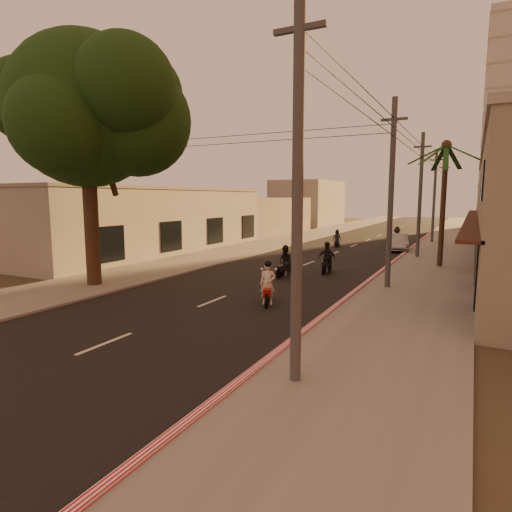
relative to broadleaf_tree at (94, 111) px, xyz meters
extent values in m
plane|color=#383023|center=(6.61, -2.14, -8.48)|extent=(160.00, 160.00, 0.00)
cube|color=black|center=(6.61, 17.86, -8.47)|extent=(10.00, 140.00, 0.02)
cube|color=slate|center=(14.11, 17.86, -8.42)|extent=(5.00, 140.00, 0.12)
cube|color=slate|center=(-0.89, 17.86, -8.42)|extent=(5.00, 140.00, 0.12)
cube|color=red|center=(11.71, 12.86, -8.38)|extent=(0.20, 60.00, 0.20)
cube|color=#3D2018|center=(16.31, 15.86, -5.38)|extent=(0.80, 34.00, 0.12)
cube|color=#9D988E|center=(-7.39, 11.86, -5.98)|extent=(8.00, 24.00, 5.00)
cube|color=gray|center=(-7.39, 11.86, -3.38)|extent=(8.20, 24.20, 0.20)
cylinder|color=black|center=(-0.39, -0.14, -5.48)|extent=(0.70, 0.70, 6.00)
cylinder|color=black|center=(0.41, 0.26, -2.48)|extent=(1.22, 2.17, 3.04)
cylinder|color=black|center=(-0.99, -0.44, -2.28)|extent=(1.31, 1.49, 2.73)
sphere|color=black|center=(-0.39, -0.14, 0.02)|extent=(7.20, 7.20, 7.20)
sphere|color=black|center=(1.81, 0.86, -0.48)|extent=(5.20, 5.20, 5.20)
sphere|color=black|center=(-2.19, 0.66, -0.28)|extent=(4.80, 4.80, 4.80)
sphere|color=black|center=(0.21, -1.94, -0.88)|extent=(4.60, 4.60, 4.60)
sphere|color=black|center=(2.61, -0.64, 0.72)|extent=(4.40, 4.40, 4.40)
sphere|color=black|center=(-2.79, -1.34, 0.52)|extent=(4.00, 4.00, 4.00)
sphere|color=black|center=(0.81, 2.26, 1.12)|extent=(4.40, 4.40, 4.40)
cylinder|color=black|center=(14.61, 13.86, -4.68)|extent=(0.32, 0.32, 7.60)
sphere|color=black|center=(14.61, 13.86, -0.88)|extent=(0.60, 0.60, 0.60)
cylinder|color=#38383A|center=(12.81, -6.14, -3.98)|extent=(0.26, 0.26, 9.00)
cube|color=#38383A|center=(12.81, -6.14, -0.48)|extent=(1.20, 0.12, 0.12)
cylinder|color=#38383A|center=(12.81, 5.86, -3.98)|extent=(0.26, 0.26, 9.00)
cube|color=#38383A|center=(12.81, 5.86, -0.48)|extent=(1.20, 0.12, 0.12)
cylinder|color=#38383A|center=(12.81, 17.86, -3.98)|extent=(0.26, 0.26, 9.00)
cube|color=#38383A|center=(12.81, 17.86, -0.48)|extent=(1.20, 0.12, 0.12)
cylinder|color=#38383A|center=(12.81, 29.86, -3.98)|extent=(0.26, 0.26, 9.00)
cube|color=#38383A|center=(12.81, 29.86, -0.48)|extent=(1.20, 0.12, 0.12)
cylinder|color=#38383A|center=(12.81, 41.86, -3.98)|extent=(0.26, 0.26, 9.00)
cube|color=#38383A|center=(12.81, 41.86, -0.48)|extent=(1.20, 0.12, 0.12)
cube|color=#9D988E|center=(-7.39, 31.86, -6.28)|extent=(8.00, 14.00, 4.40)
cube|color=#9D988E|center=(-7.39, 49.86, -4.98)|extent=(8.00, 14.00, 7.00)
cylinder|color=black|center=(8.67, 1.17, -8.18)|extent=(0.31, 0.59, 0.59)
cylinder|color=black|center=(9.15, -0.07, -8.18)|extent=(0.31, 0.59, 0.59)
cube|color=maroon|center=(8.94, 0.48, -7.89)|extent=(0.70, 1.19, 0.32)
cube|color=maroon|center=(8.74, 0.97, -7.74)|extent=(0.33, 0.21, 0.63)
cylinder|color=silver|center=(8.70, 1.09, -7.36)|extent=(0.56, 0.25, 0.04)
imported|color=beige|center=(8.94, 0.48, -7.59)|extent=(0.93, 0.86, 1.78)
sphere|color=black|center=(8.94, 0.48, -6.75)|extent=(0.32, 0.32, 0.32)
sphere|color=silver|center=(8.43, 0.96, -7.10)|extent=(0.13, 0.13, 0.13)
sphere|color=silver|center=(8.98, 1.18, -7.10)|extent=(0.13, 0.13, 0.13)
cylinder|color=black|center=(7.40, 7.10, -8.19)|extent=(0.25, 0.58, 0.58)
cylinder|color=black|center=(7.06, 5.85, -8.19)|extent=(0.25, 0.58, 0.58)
cube|color=black|center=(7.21, 6.40, -7.91)|extent=(0.58, 1.17, 0.31)
cube|color=black|center=(7.34, 6.90, -7.75)|extent=(0.33, 0.18, 0.62)
cylinder|color=silver|center=(7.37, 7.02, -7.39)|extent=(0.56, 0.19, 0.04)
imported|color=black|center=(7.21, 6.40, -7.61)|extent=(1.17, 1.08, 1.73)
sphere|color=black|center=(7.21, 6.40, -6.79)|extent=(0.31, 0.31, 0.31)
cylinder|color=black|center=(8.82, 9.40, -8.18)|extent=(0.14, 0.60, 0.60)
cylinder|color=black|center=(8.89, 8.07, -8.18)|extent=(0.14, 0.60, 0.60)
cube|color=black|center=(8.86, 8.65, -7.89)|extent=(0.36, 1.18, 0.32)
cube|color=black|center=(8.83, 9.18, -7.73)|extent=(0.32, 0.12, 0.64)
cylinder|color=silver|center=(8.83, 9.31, -7.36)|extent=(0.59, 0.07, 0.04)
imported|color=black|center=(8.86, 8.65, -7.58)|extent=(1.09, 0.54, 1.79)
sphere|color=black|center=(8.86, 8.65, -6.74)|extent=(0.32, 0.32, 0.32)
cylinder|color=black|center=(5.42, 22.71, -8.22)|extent=(0.18, 0.51, 0.51)
cylinder|color=black|center=(5.61, 21.59, -8.22)|extent=(0.18, 0.51, 0.51)
cube|color=black|center=(5.53, 22.08, -7.98)|extent=(0.42, 1.02, 0.27)
cube|color=black|center=(5.45, 22.53, -7.84)|extent=(0.28, 0.14, 0.54)
cylinder|color=silver|center=(5.43, 22.63, -7.53)|extent=(0.50, 0.13, 0.04)
imported|color=black|center=(5.53, 22.08, -7.72)|extent=(0.91, 0.74, 1.52)
sphere|color=black|center=(5.53, 22.08, -7.01)|extent=(0.27, 0.27, 0.27)
cylinder|color=black|center=(10.77, 24.38, -8.18)|extent=(0.36, 0.59, 0.60)
cylinder|color=black|center=(10.18, 23.17, -8.18)|extent=(0.36, 0.59, 0.60)
cube|color=black|center=(10.44, 23.70, -7.89)|extent=(0.79, 1.19, 0.32)
cube|color=black|center=(10.68, 24.18, -7.72)|extent=(0.34, 0.24, 0.64)
cylinder|color=silver|center=(10.73, 24.30, -7.35)|extent=(0.55, 0.30, 0.04)
imported|color=black|center=(10.44, 23.70, -7.57)|extent=(1.69, 1.59, 1.80)
sphere|color=black|center=(10.44, 23.70, -6.72)|extent=(0.32, 0.32, 0.32)
imported|color=#93959A|center=(10.83, 21.85, -7.76)|extent=(3.16, 4.90, 1.42)
camera|label=1|loc=(16.38, -15.20, -4.06)|focal=30.00mm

